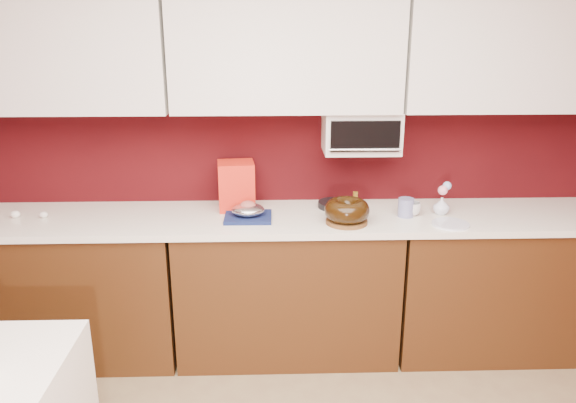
{
  "coord_description": "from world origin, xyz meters",
  "views": [
    {
      "loc": [
        -0.09,
        -1.22,
        1.99
      ],
      "look_at": [
        0.0,
        1.84,
        1.02
      ],
      "focal_mm": 35.0,
      "sensor_mm": 36.0,
      "label": 1
    }
  ],
  "objects_px": {
    "pandoro_box": "(236,186)",
    "coffee_mug": "(412,207)",
    "foil_ham_nest": "(248,210)",
    "flower_vase": "(442,205)",
    "blue_jar": "(406,207)",
    "toaster_oven": "(361,131)",
    "bundt_cake": "(347,210)"
  },
  "relations": [
    {
      "from": "pandoro_box",
      "to": "coffee_mug",
      "type": "xyz_separation_m",
      "value": [
        1.05,
        -0.16,
        -0.1
      ]
    },
    {
      "from": "bundt_cake",
      "to": "coffee_mug",
      "type": "distance_m",
      "value": 0.43
    },
    {
      "from": "bundt_cake",
      "to": "blue_jar",
      "type": "height_order",
      "value": "bundt_cake"
    },
    {
      "from": "toaster_oven",
      "to": "blue_jar",
      "type": "height_order",
      "value": "toaster_oven"
    },
    {
      "from": "foil_ham_nest",
      "to": "flower_vase",
      "type": "distance_m",
      "value": 1.16
    },
    {
      "from": "pandoro_box",
      "to": "toaster_oven",
      "type": "bearing_deg",
      "value": -4.48
    },
    {
      "from": "foil_ham_nest",
      "to": "flower_vase",
      "type": "xyz_separation_m",
      "value": [
        1.16,
        0.05,
        0.0
      ]
    },
    {
      "from": "pandoro_box",
      "to": "coffee_mug",
      "type": "height_order",
      "value": "pandoro_box"
    },
    {
      "from": "bundt_cake",
      "to": "foil_ham_nest",
      "type": "xyz_separation_m",
      "value": [
        -0.57,
        0.1,
        -0.03
      ]
    },
    {
      "from": "pandoro_box",
      "to": "blue_jar",
      "type": "bearing_deg",
      "value": -16.04
    },
    {
      "from": "bundt_cake",
      "to": "pandoro_box",
      "type": "bearing_deg",
      "value": 155.71
    },
    {
      "from": "bundt_cake",
      "to": "flower_vase",
      "type": "distance_m",
      "value": 0.61
    },
    {
      "from": "coffee_mug",
      "to": "flower_vase",
      "type": "relative_size",
      "value": 0.83
    },
    {
      "from": "bundt_cake",
      "to": "foil_ham_nest",
      "type": "distance_m",
      "value": 0.58
    },
    {
      "from": "bundt_cake",
      "to": "flower_vase",
      "type": "height_order",
      "value": "bundt_cake"
    },
    {
      "from": "bundt_cake",
      "to": "foil_ham_nest",
      "type": "bearing_deg",
      "value": 170.42
    },
    {
      "from": "bundt_cake",
      "to": "flower_vase",
      "type": "relative_size",
      "value": 2.21
    },
    {
      "from": "foil_ham_nest",
      "to": "flower_vase",
      "type": "bearing_deg",
      "value": 2.65
    },
    {
      "from": "toaster_oven",
      "to": "blue_jar",
      "type": "bearing_deg",
      "value": -38.14
    },
    {
      "from": "flower_vase",
      "to": "pandoro_box",
      "type": "bearing_deg",
      "value": 173.46
    },
    {
      "from": "pandoro_box",
      "to": "coffee_mug",
      "type": "relative_size",
      "value": 3.05
    },
    {
      "from": "pandoro_box",
      "to": "coffee_mug",
      "type": "distance_m",
      "value": 1.07
    },
    {
      "from": "foil_ham_nest",
      "to": "blue_jar",
      "type": "distance_m",
      "value": 0.93
    },
    {
      "from": "blue_jar",
      "to": "flower_vase",
      "type": "height_order",
      "value": "flower_vase"
    },
    {
      "from": "bundt_cake",
      "to": "foil_ham_nest",
      "type": "relative_size",
      "value": 1.33
    },
    {
      "from": "blue_jar",
      "to": "coffee_mug",
      "type": "bearing_deg",
      "value": 23.43
    },
    {
      "from": "foil_ham_nest",
      "to": "pandoro_box",
      "type": "bearing_deg",
      "value": 111.49
    },
    {
      "from": "foil_ham_nest",
      "to": "blue_jar",
      "type": "xyz_separation_m",
      "value": [
        0.93,
        0.02,
        0.0
      ]
    },
    {
      "from": "toaster_oven",
      "to": "pandoro_box",
      "type": "xyz_separation_m",
      "value": [
        -0.76,
        -0.02,
        -0.33
      ]
    },
    {
      "from": "pandoro_box",
      "to": "flower_vase",
      "type": "relative_size",
      "value": 2.54
    },
    {
      "from": "coffee_mug",
      "to": "blue_jar",
      "type": "bearing_deg",
      "value": -156.57
    },
    {
      "from": "bundt_cake",
      "to": "coffee_mug",
      "type": "height_order",
      "value": "bundt_cake"
    }
  ]
}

